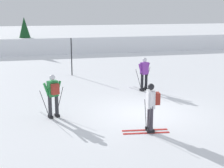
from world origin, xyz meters
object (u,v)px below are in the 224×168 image
(skier_white, at_px, (151,105))
(skier_green, at_px, (53,94))
(skier_purple, at_px, (144,73))
(trail_marker_pole, at_px, (72,57))
(conifer_far_left, at_px, (25,32))

(skier_white, xyz_separation_m, skier_green, (-3.16, 2.19, 0.00))
(skier_purple, xyz_separation_m, skier_green, (-4.70, -3.16, 0.04))
(skier_green, bearing_deg, skier_white, -34.75)
(skier_purple, height_order, trail_marker_pole, trail_marker_pole)
(skier_white, distance_m, trail_marker_pole, 10.16)
(skier_green, height_order, trail_marker_pole, trail_marker_pole)
(skier_white, height_order, conifer_far_left, conifer_far_left)
(skier_purple, xyz_separation_m, skier_white, (-1.55, -5.36, 0.04))
(skier_purple, relative_size, conifer_far_left, 0.53)
(skier_purple, height_order, conifer_far_left, conifer_far_left)
(trail_marker_pole, distance_m, conifer_far_left, 10.56)
(skier_white, xyz_separation_m, conifer_far_left, (-4.60, 20.12, 0.98))
(skier_purple, height_order, skier_white, same)
(skier_green, distance_m, conifer_far_left, 18.02)
(trail_marker_pole, bearing_deg, skier_green, -101.27)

